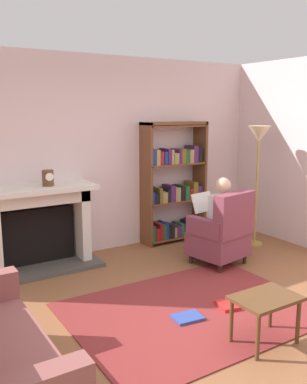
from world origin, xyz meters
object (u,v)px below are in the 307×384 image
(fireplace, at_px, (38,224))
(side_table, at_px, (266,304))
(mantel_clock, at_px, (48,178))
(seated_reader, at_px, (216,216))
(bookshelf, at_px, (174,186))
(armchair_reading, at_px, (223,233))
(floor_lamp, at_px, (259,145))

(fireplace, height_order, side_table, fireplace)
(mantel_clock, height_order, seated_reader, mantel_clock)
(bookshelf, height_order, armchair_reading, bookshelf)
(mantel_clock, distance_m, side_table, 2.97)
(fireplace, relative_size, mantel_clock, 7.32)
(mantel_clock, relative_size, seated_reader, 0.17)
(fireplace, relative_size, seated_reader, 1.25)
(mantel_clock, distance_m, armchair_reading, 2.30)
(side_table, bearing_deg, seated_reader, 62.05)
(fireplace, height_order, armchair_reading, fireplace)
(armchair_reading, height_order, side_table, armchair_reading)
(armchair_reading, distance_m, floor_lamp, 1.48)
(mantel_clock, xyz_separation_m, seated_reader, (1.88, -0.95, -0.53))
(bookshelf, bearing_deg, armchair_reading, -93.51)
(fireplace, height_order, seated_reader, seated_reader)
(side_table, bearing_deg, floor_lamp, 46.45)
(fireplace, distance_m, mantel_clock, 0.61)
(floor_lamp, bearing_deg, seated_reader, -165.07)
(fireplace, xyz_separation_m, seated_reader, (2.00, -1.05, 0.06))
(side_table, xyz_separation_m, floor_lamp, (1.91, 2.01, 1.13))
(mantel_clock, xyz_separation_m, side_table, (0.95, -2.69, -0.79))
(armchair_reading, bearing_deg, bookshelf, -104.03)
(fireplace, distance_m, bookshelf, 2.12)
(side_table, distance_m, floor_lamp, 2.99)
(bookshelf, distance_m, side_table, 3.05)
(fireplace, xyz_separation_m, armchair_reading, (2.02, -1.16, -0.14))
(fireplace, height_order, bookshelf, bookshelf)
(armchair_reading, relative_size, side_table, 1.73)
(floor_lamp, bearing_deg, mantel_clock, 166.51)
(mantel_clock, distance_m, seated_reader, 2.17)
(fireplace, distance_m, side_table, 3.00)
(fireplace, xyz_separation_m, bookshelf, (2.10, 0.03, 0.29))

